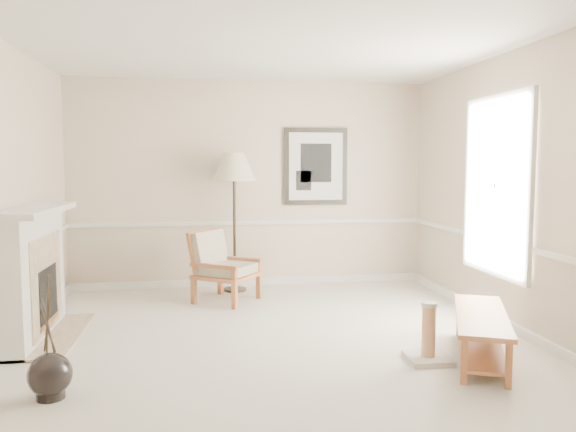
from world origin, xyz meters
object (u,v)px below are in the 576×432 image
(armchair, at_px, (220,263))
(bench, at_px, (481,328))
(floor_lamp, at_px, (234,171))
(floor_vase, at_px, (50,376))
(scratching_post, at_px, (428,343))

(armchair, xyz_separation_m, bench, (2.22, -2.53, -0.21))
(floor_lamp, bearing_deg, bench, -56.75)
(floor_vase, relative_size, bench, 0.63)
(floor_lamp, bearing_deg, floor_vase, -114.93)
(floor_lamp, xyz_separation_m, scratching_post, (1.51, -3.04, -1.48))
(bench, height_order, scratching_post, scratching_post)
(scratching_post, bearing_deg, bench, -1.03)
(floor_lamp, relative_size, bench, 1.27)
(armchair, relative_size, bench, 0.65)
(armchair, distance_m, floor_lamp, 1.29)
(armchair, distance_m, scratching_post, 3.07)
(armchair, distance_m, bench, 3.37)
(armchair, height_order, scratching_post, armchair)
(bench, relative_size, scratching_post, 2.82)
(bench, bearing_deg, floor_vase, -174.90)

